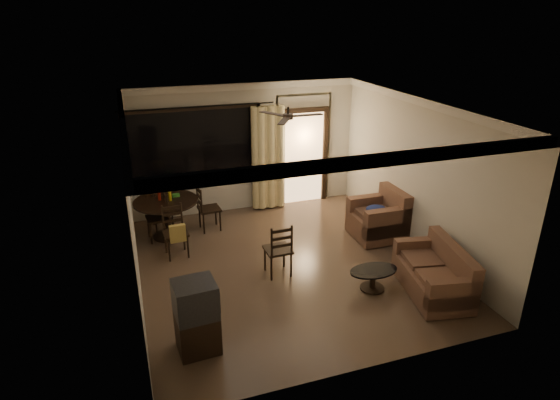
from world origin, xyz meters
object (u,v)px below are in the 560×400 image
object	(u,v)px
coffee_table	(373,276)
dining_table	(166,208)
dining_chair_south	(176,241)
dining_chair_north	(163,215)
armchair	(380,218)
dining_chair_east	(209,217)
side_chair	(278,259)
tv_cabinet	(197,317)
dining_chair_west	(159,226)
sofa	(436,275)

from	to	relation	value
coffee_table	dining_table	bearing A→B (deg)	134.26
dining_chair_south	dining_chair_north	distance (m)	1.33
dining_chair_south	armchair	distance (m)	3.94
dining_table	dining_chair_east	size ratio (longest dim) A/B	1.30
side_chair	dining_chair_east	bearing A→B (deg)	-70.84
dining_chair_north	tv_cabinet	size ratio (longest dim) A/B	0.93
dining_chair_north	tv_cabinet	world-z (taller)	tv_cabinet
dining_chair_west	tv_cabinet	world-z (taller)	tv_cabinet
dining_chair_west	dining_chair_east	world-z (taller)	same
tv_cabinet	armchair	world-z (taller)	tv_cabinet
dining_chair_west	dining_chair_east	xyz separation A→B (m)	(1.01, 0.12, 0.00)
tv_cabinet	dining_table	bearing A→B (deg)	86.26
dining_chair_east	sofa	distance (m)	4.54
dining_chair_west	coffee_table	bearing A→B (deg)	42.36
dining_table	dining_chair_north	size ratio (longest dim) A/B	1.30
sofa	tv_cabinet	bearing A→B (deg)	-166.43
dining_chair_west	dining_chair_north	bearing A→B (deg)	163.09
armchair	coffee_table	xyz separation A→B (m)	(-1.06, -1.64, -0.16)
sofa	coffee_table	bearing A→B (deg)	167.42
dining_chair_east	dining_chair_south	size ratio (longest dim) A/B	1.00
dining_chair_west	dining_chair_north	size ratio (longest dim) A/B	1.00
dining_chair_north	armchair	bearing A→B (deg)	151.62
dining_table	coffee_table	distance (m)	4.19
dining_chair_east	sofa	bearing A→B (deg)	-143.39
sofa	armchair	bearing A→B (deg)	96.50
dining_chair_east	dining_chair_west	bearing A→B (deg)	92.72
coffee_table	dining_chair_north	bearing A→B (deg)	130.71
dining_chair_south	dining_chair_north	size ratio (longest dim) A/B	1.00
dining_chair_east	sofa	xyz separation A→B (m)	(2.97, -3.44, 0.03)
dining_chair_east	coffee_table	size ratio (longest dim) A/B	1.18
dining_chair_south	side_chair	size ratio (longest dim) A/B	0.98
dining_table	dining_chair_south	distance (m)	0.91
tv_cabinet	coffee_table	xyz separation A→B (m)	(2.90, 0.55, -0.28)
dining_table	dining_chair_north	world-z (taller)	dining_table
dining_chair_west	dining_chair_north	world-z (taller)	same
dining_chair_north	side_chair	xyz separation A→B (m)	(1.67, -2.52, 0.01)
sofa	dining_chair_west	bearing A→B (deg)	151.35
dining_chair_south	side_chair	bearing A→B (deg)	-42.01
tv_cabinet	sofa	xyz separation A→B (m)	(3.79, 0.16, -0.20)
tv_cabinet	dining_chair_east	bearing A→B (deg)	73.22
sofa	side_chair	xyz separation A→B (m)	(-2.19, 1.32, -0.03)
dining_chair_east	dining_table	bearing A→B (deg)	89.93
dining_chair_south	tv_cabinet	bearing A→B (deg)	-95.32
dining_table	coffee_table	size ratio (longest dim) A/B	1.55
dining_chair_east	armchair	bearing A→B (deg)	-118.32
side_chair	dining_table	bearing A→B (deg)	-52.98
coffee_table	side_chair	distance (m)	1.60
dining_chair_south	dining_chair_west	bearing A→B (deg)	102.58
coffee_table	sofa	bearing A→B (deg)	-23.73
armchair	dining_chair_west	bearing A→B (deg)	163.71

